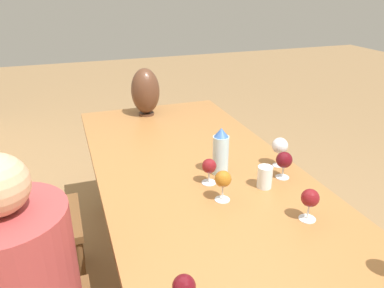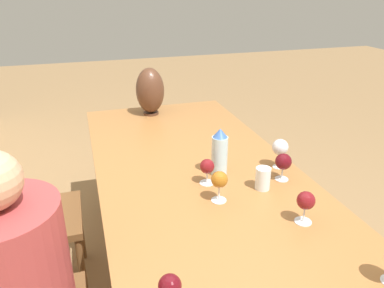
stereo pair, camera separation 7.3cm
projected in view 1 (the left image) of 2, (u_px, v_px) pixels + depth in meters
The scene contains 11 objects.
dining_table at pixel (205, 191), 1.82m from camera, with size 2.37×0.99×0.76m.
water_bottle at pixel (221, 152), 1.80m from camera, with size 0.08×0.08×0.24m.
water_tumbler at pixel (265, 177), 1.70m from camera, with size 0.07×0.07×0.10m.
vase at pixel (145, 91), 2.58m from camera, with size 0.20×0.20×0.33m.
wine_glass_0 at pixel (209, 167), 1.72m from camera, with size 0.07×0.07×0.12m.
wine_glass_1 at pixel (223, 180), 1.58m from camera, with size 0.07×0.07×0.14m.
wine_glass_3 at pixel (284, 160), 1.77m from camera, with size 0.08×0.08×0.13m.
wine_glass_4 at pixel (184, 287), 1.05m from camera, with size 0.07×0.07×0.12m.
wine_glass_5 at pixel (280, 146), 1.88m from camera, with size 0.08×0.08×0.15m.
wine_glass_6 at pixel (310, 199), 1.45m from camera, with size 0.07×0.07×0.13m.
chair_far at pixel (19, 213), 1.92m from camera, with size 0.44×0.44×1.02m.
Camera 1 is at (-1.47, 0.58, 1.63)m, focal length 35.00 mm.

